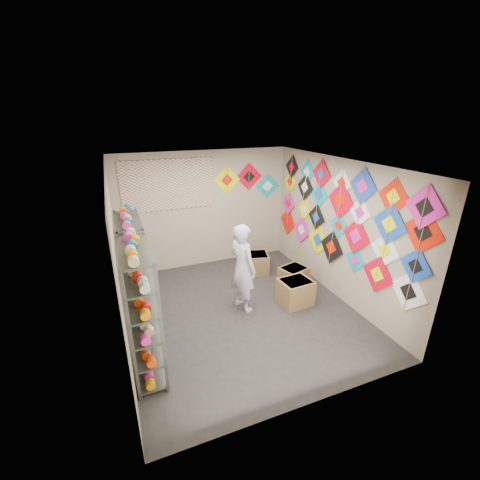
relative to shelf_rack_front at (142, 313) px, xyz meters
name	(u,v)px	position (x,y,z in m)	size (l,w,h in m)	color
ground	(241,310)	(1.78, 0.85, -0.95)	(4.50, 4.50, 0.00)	#282623
room_walls	(241,228)	(1.78, 0.85, 0.69)	(4.50, 4.50, 4.50)	tan
shelf_rack_front	(142,313)	(0.00, 0.00, 0.00)	(0.40, 1.10, 1.90)	#4C5147
shelf_rack_back	(134,271)	(0.00, 1.30, 0.00)	(0.40, 1.10, 1.90)	#4C5147
string_spools	(137,284)	(0.00, 0.65, 0.10)	(0.12, 2.36, 0.12)	#FF2BA9
kite_wall_display	(340,218)	(3.76, 0.77, 0.66)	(0.06, 4.33, 2.05)	white
back_wall_kites	(248,181)	(2.85, 3.09, 1.00)	(1.68, 0.02, 0.90)	#FEFF00
poster	(168,185)	(0.98, 3.08, 1.05)	(2.00, 0.01, 1.10)	#704AA1
shopkeeper	(243,268)	(1.84, 0.94, -0.11)	(0.58, 0.71, 1.68)	silver
carton_a	(295,292)	(2.84, 0.69, -0.70)	(0.60, 0.50, 0.50)	brown
carton_b	(293,277)	(3.15, 1.28, -0.73)	(0.54, 0.44, 0.44)	brown
carton_c	(258,263)	(2.73, 2.18, -0.73)	(0.47, 0.51, 0.45)	brown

